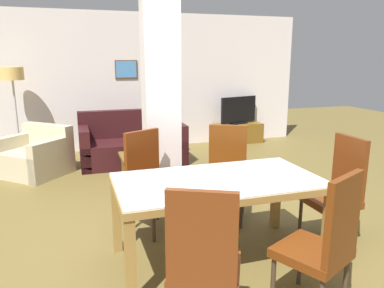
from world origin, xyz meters
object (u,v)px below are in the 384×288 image
object	(u,v)px
floor_lamp	(13,82)
armchair	(35,157)
dining_chair_head_right	(338,187)
bottle	(156,147)
sofa	(132,146)
coffee_table	(143,167)
dining_chair_near_right	(324,241)
dining_chair_far_right	(227,170)
dining_chair_near_left	(204,259)
dining_table	(218,195)
dining_chair_far_left	(150,178)
tv_screen	(239,111)
tv_stand	(238,133)

from	to	relation	value
floor_lamp	armchair	bearing A→B (deg)	-70.32
dining_chair_head_right	bottle	xyz separation A→B (m)	(-1.31, 2.50, -0.06)
bottle	dining_chair_head_right	bearing A→B (deg)	-62.30
sofa	coffee_table	distance (m)	1.01
dining_chair_near_right	dining_chair_far_right	size ratio (longest dim) A/B	1.00
dining_chair_head_right	bottle	size ratio (longest dim) A/B	3.96
dining_chair_near_right	dining_chair_far_right	distance (m)	1.77
dining_chair_near_right	bottle	xyz separation A→B (m)	(-0.47, 3.41, -0.06)
sofa	dining_chair_head_right	bearing A→B (deg)	113.32
dining_chair_near_left	armchair	size ratio (longest dim) A/B	0.84
dining_table	coffee_table	world-z (taller)	dining_table
dining_chair_near_right	dining_chair_near_left	xyz separation A→B (m)	(-0.90, 0.02, 0.00)
dining_chair_near_left	sofa	world-z (taller)	dining_chair_near_left
dining_chair_far_left	coffee_table	size ratio (longest dim) A/B	1.57
tv_screen	coffee_table	bearing A→B (deg)	21.78
dining_chair_near_right	tv_stand	size ratio (longest dim) A/B	1.02
dining_chair_far_left	dining_chair_near_left	xyz separation A→B (m)	(0.00, -1.73, 0.00)
floor_lamp	dining_table	bearing A→B (deg)	-63.30
dining_chair_near_right	coffee_table	size ratio (longest dim) A/B	1.57
sofa	coffee_table	world-z (taller)	sofa
coffee_table	dining_table	bearing A→B (deg)	-85.02
dining_chair_far_right	dining_chair_far_left	size ratio (longest dim) A/B	1.00
armchair	dining_table	bearing A→B (deg)	160.74
bottle	floor_lamp	world-z (taller)	floor_lamp
bottle	tv_stand	size ratio (longest dim) A/B	0.26
dining_chair_near_right	tv_screen	distance (m)	5.61
dining_chair_head_right	tv_screen	size ratio (longest dim) A/B	1.19
dining_chair_far_right	tv_stand	world-z (taller)	dining_chair_far_right
dining_chair_head_right	floor_lamp	size ratio (longest dim) A/B	0.64
dining_chair_near_left	dining_table	bearing A→B (deg)	90.00
armchair	bottle	xyz separation A→B (m)	(1.79, -0.82, 0.23)
dining_chair_head_right	bottle	world-z (taller)	dining_chair_head_right
dining_chair_near_right	dining_chair_near_left	bearing A→B (deg)	152.40
dining_table	bottle	xyz separation A→B (m)	(-0.02, 2.50, -0.13)
tv_stand	floor_lamp	distance (m)	4.54
dining_chair_far_right	armchair	xyz separation A→B (m)	(-2.26, 2.46, -0.29)
coffee_table	tv_screen	size ratio (longest dim) A/B	0.76
sofa	floor_lamp	xyz separation A→B (m)	(-1.92, 0.75, 1.11)
dining_chair_near_right	tv_stand	bearing A→B (deg)	45.38
coffee_table	tv_screen	bearing A→B (deg)	37.78
dining_chair_near_left	tv_screen	distance (m)	5.94
coffee_table	tv_stand	xyz separation A→B (m)	(2.45, 1.90, 0.01)
dining_chair_far_left	tv_screen	world-z (taller)	dining_chair_far_left
dining_chair_far_right	dining_chair_near_right	bearing A→B (deg)	117.50
dining_chair_far_left	dining_chair_head_right	world-z (taller)	same
dining_table	dining_chair_near_right	size ratio (longest dim) A/B	1.70
dining_chair_near_right	floor_lamp	xyz separation A→B (m)	(-2.59, 5.17, 0.85)
armchair	dining_chair_head_right	bearing A→B (deg)	175.19
dining_chair_far_left	tv_stand	xyz separation A→B (m)	(2.68, 3.56, -0.35)
dining_chair_near_left	armchair	distance (m)	4.44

